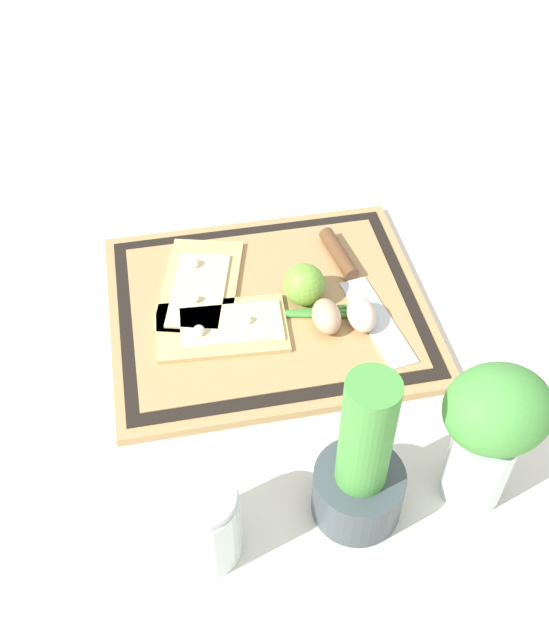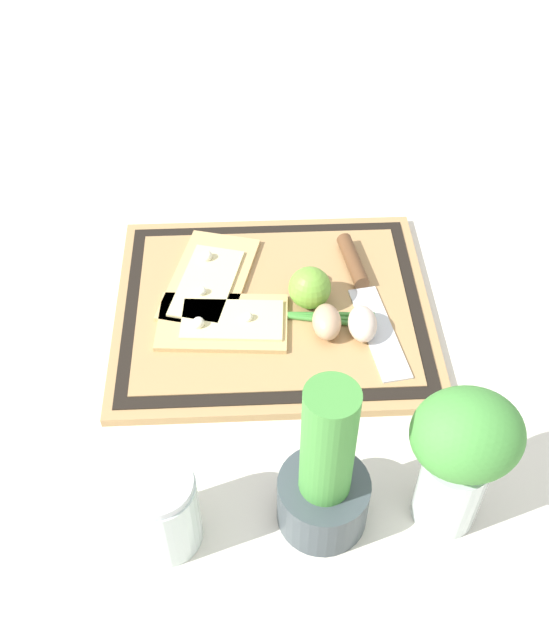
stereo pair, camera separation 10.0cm
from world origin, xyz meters
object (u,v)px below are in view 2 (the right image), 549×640
(cherry_tomato_red, at_px, (311,277))
(egg_brown, at_px, (327,322))
(sauce_jar, at_px, (163,513))
(herb_glass, at_px, (461,453))
(pizza_slice_near, at_px, (209,279))
(pizza_slice_far, at_px, (225,322))
(egg_pink, at_px, (362,324))
(lime, at_px, (310,286))
(knife, at_px, (360,281))
(herb_pot, at_px, (325,479))

(cherry_tomato_red, bearing_deg, egg_brown, 97.83)
(sauce_jar, xyz_separation_m, herb_glass, (-0.31, -0.01, 0.07))
(pizza_slice_near, relative_size, sauce_jar, 1.92)
(pizza_slice_far, bearing_deg, egg_pink, 172.14)
(pizza_slice_near, distance_m, lime, 0.15)
(pizza_slice_near, xyz_separation_m, egg_brown, (-0.16, 0.10, 0.01))
(pizza_slice_far, height_order, knife, pizza_slice_far)
(egg_brown, xyz_separation_m, lime, (0.02, -0.06, 0.01))
(cherry_tomato_red, height_order, herb_pot, herb_pot)
(egg_pink, xyz_separation_m, herb_glass, (-0.06, 0.26, 0.08))
(pizza_slice_far, bearing_deg, sauce_jar, 78.02)
(knife, xyz_separation_m, sauce_jar, (0.26, 0.37, 0.02))
(cherry_tomato_red, bearing_deg, lime, 80.76)
(knife, height_order, sauce_jar, sauce_jar)
(cherry_tomato_red, bearing_deg, herb_pot, 87.50)
(pizza_slice_near, xyz_separation_m, herb_glass, (-0.27, 0.37, 0.10))
(egg_pink, distance_m, herb_glass, 0.28)
(pizza_slice_near, distance_m, sauce_jar, 0.39)
(lime, height_order, herb_pot, herb_pot)
(pizza_slice_far, distance_m, sauce_jar, 0.31)
(knife, distance_m, lime, 0.08)
(egg_pink, height_order, lime, lime)
(pizza_slice_near, bearing_deg, cherry_tomato_red, 176.19)
(pizza_slice_near, height_order, pizza_slice_far, same)
(knife, relative_size, lime, 4.61)
(cherry_tomato_red, xyz_separation_m, sauce_jar, (0.19, 0.37, 0.02))
(egg_brown, bearing_deg, pizza_slice_near, -33.25)
(pizza_slice_far, relative_size, egg_brown, 3.17)
(egg_pink, distance_m, sauce_jar, 0.37)
(herb_pot, bearing_deg, egg_brown, -96.20)
(pizza_slice_near, xyz_separation_m, sauce_jar, (0.04, 0.38, 0.03))
(sauce_jar, bearing_deg, pizza_slice_near, -96.12)
(knife, xyz_separation_m, herb_glass, (-0.05, 0.35, 0.09))
(pizza_slice_far, xyz_separation_m, herb_glass, (-0.24, 0.29, 0.10))
(knife, relative_size, cherry_tomato_red, 10.77)
(egg_brown, relative_size, herb_glass, 0.29)
(lime, bearing_deg, pizza_slice_far, 18.52)
(pizza_slice_near, xyz_separation_m, cherry_tomato_red, (-0.15, 0.01, 0.01))
(knife, xyz_separation_m, egg_pink, (0.01, 0.09, 0.01))
(pizza_slice_far, distance_m, lime, 0.13)
(pizza_slice_near, xyz_separation_m, herb_pot, (-0.13, 0.37, 0.06))
(herb_pot, bearing_deg, egg_pink, -106.36)
(knife, distance_m, herb_glass, 0.37)
(herb_glass, bearing_deg, lime, -68.73)
(knife, distance_m, egg_brown, 0.11)
(egg_brown, relative_size, egg_pink, 1.00)
(pizza_slice_near, height_order, herb_glass, herb_glass)
(egg_brown, bearing_deg, herb_pot, 83.80)
(lime, bearing_deg, egg_pink, 135.45)
(herb_pot, xyz_separation_m, herb_glass, (-0.14, 0.00, 0.04))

